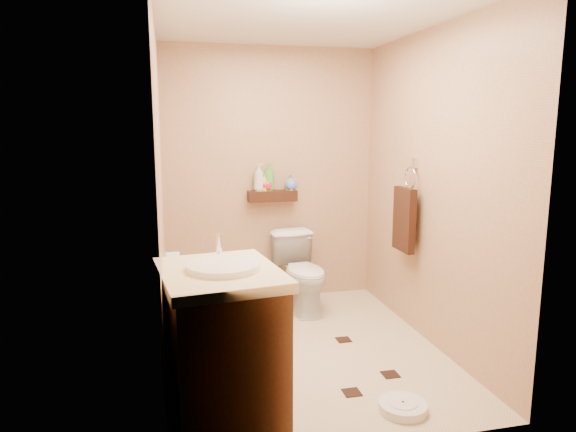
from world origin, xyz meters
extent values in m
plane|color=beige|center=(0.00, 0.00, 0.00)|extent=(2.50, 2.50, 0.00)
cube|color=tan|center=(0.00, 1.25, 1.20)|extent=(2.00, 0.04, 2.40)
cube|color=tan|center=(0.00, -1.25, 1.20)|extent=(2.00, 0.04, 2.40)
cube|color=tan|center=(-1.00, 0.00, 1.20)|extent=(0.04, 2.50, 2.40)
cube|color=tan|center=(1.00, 0.00, 1.20)|extent=(0.04, 2.50, 2.40)
cube|color=silver|center=(0.00, 0.00, 2.40)|extent=(2.00, 2.50, 0.02)
cube|color=#34180E|center=(0.00, 1.17, 1.02)|extent=(0.46, 0.14, 0.10)
cube|color=black|center=(-0.35, -0.16, 0.00)|extent=(0.11, 0.11, 0.01)
cube|color=black|center=(0.35, 0.09, 0.00)|extent=(0.11, 0.11, 0.01)
cube|color=black|center=(0.13, -0.69, 0.00)|extent=(0.11, 0.11, 0.01)
cube|color=black|center=(-0.51, 0.45, 0.00)|extent=(0.11, 0.11, 0.01)
cube|color=black|center=(0.47, -0.53, 0.00)|extent=(0.11, 0.11, 0.01)
cube|color=black|center=(-0.06, 0.57, 0.00)|extent=(0.11, 0.11, 0.01)
imported|color=white|center=(0.20, 0.83, 0.35)|extent=(0.48, 0.74, 0.70)
cube|color=brown|center=(-0.70, -0.87, 0.43)|extent=(0.66, 0.78, 0.86)
cube|color=#FCF2B6|center=(-0.70, -0.87, 0.89)|extent=(0.71, 0.82, 0.06)
cylinder|color=white|center=(-0.68, -0.87, 0.92)|extent=(0.40, 0.40, 0.06)
cylinder|color=silver|center=(-0.68, -0.63, 0.99)|extent=(0.03, 0.03, 0.13)
cylinder|color=white|center=(0.36, -0.96, 0.03)|extent=(0.36, 0.36, 0.05)
cylinder|color=white|center=(0.36, -0.96, 0.06)|extent=(0.17, 0.17, 0.01)
cylinder|color=#165B51|center=(-0.55, 0.77, 0.07)|extent=(0.12, 0.12, 0.13)
cylinder|color=white|center=(-0.55, 0.77, 0.31)|extent=(0.02, 0.02, 0.37)
sphere|color=white|center=(-0.55, 0.77, 0.48)|extent=(0.09, 0.09, 0.09)
cube|color=silver|center=(0.98, 0.25, 1.38)|extent=(0.03, 0.06, 0.08)
torus|color=silver|center=(0.95, 0.25, 1.26)|extent=(0.02, 0.19, 0.19)
cube|color=#381D10|center=(0.91, 0.25, 0.92)|extent=(0.06, 0.30, 0.52)
cylinder|color=white|center=(-0.94, 0.65, 0.60)|extent=(0.11, 0.11, 0.11)
cylinder|color=silver|center=(-0.98, 0.65, 0.66)|extent=(0.04, 0.02, 0.02)
imported|color=beige|center=(-0.13, 1.17, 1.20)|extent=(0.11, 0.11, 0.26)
imported|color=yellow|center=(-0.07, 1.17, 1.15)|extent=(0.11, 0.11, 0.17)
imported|color=red|center=(-0.05, 1.17, 1.15)|extent=(0.17, 0.17, 0.16)
imported|color=green|center=(-0.03, 1.17, 1.20)|extent=(0.11, 0.11, 0.26)
imported|color=gold|center=(0.18, 1.17, 1.15)|extent=(0.10, 0.10, 0.15)
imported|color=#5573D6|center=(0.18, 1.17, 1.15)|extent=(0.14, 0.14, 0.15)
camera|label=1|loc=(-0.95, -3.54, 1.67)|focal=32.00mm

